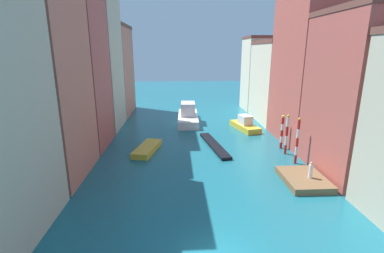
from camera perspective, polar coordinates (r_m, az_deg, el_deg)
The scene contains 18 objects.
ground_plane at distance 40.49m, azimuth 0.57°, elevation -2.19°, with size 154.00×154.00×0.00m, color #196070.
building_left_1 at distance 29.44m, azimuth -28.35°, elevation 9.95°, with size 6.56×9.35×20.61m.
building_left_2 at distance 37.88m, azimuth -22.48°, elevation 10.21°, with size 6.56×8.37×19.07m.
building_left_3 at distance 46.65m, azimuth -18.91°, elevation 12.74°, with size 6.56×9.53×21.47m.
building_left_4 at distance 57.18m, azimuth -15.84°, elevation 10.95°, with size 6.56×11.93×16.81m.
building_right_1 at distance 31.40m, azimuth 30.56°, elevation 5.56°, with size 6.56×10.01×15.93m.
building_right_2 at distance 40.48m, azimuth 22.69°, elevation 11.14°, with size 6.56×11.26×20.07m.
building_right_3 at distance 51.37m, azimuth 16.83°, elevation 8.77°, with size 6.56×12.06×13.81m.
building_right_4 at distance 60.84m, azimuth 13.69°, elevation 10.41°, with size 6.56×7.63×14.92m.
waterfront_dock at distance 28.99m, azimuth 21.79°, elevation -9.95°, with size 3.80×5.13×0.62m.
person_on_dock at distance 28.49m, azimuth 23.02°, elevation -8.24°, with size 0.36×0.36×1.58m.
mooring_pole_0 at distance 32.47m, azimuth 20.65°, elevation -2.71°, with size 0.31×0.31×5.23m.
mooring_pole_1 at distance 35.18m, azimuth 18.72°, elevation -1.48°, with size 0.35×0.35×4.87m.
mooring_pole_2 at distance 37.11m, azimuth 17.86°, elevation -0.98°, with size 0.38×0.38×4.35m.
vaporetto_white at distance 48.63m, azimuth -0.82°, elevation 2.22°, with size 3.59×10.64×3.49m.
gondola_black at distance 36.69m, azimuth 4.53°, elevation -3.79°, with size 2.94×10.15×0.38m.
motorboat_0 at distance 45.11m, azimuth 10.73°, elevation 0.36°, with size 3.80×6.87×2.29m.
motorboat_1 at distance 35.28m, azimuth -9.11°, elevation -4.46°, with size 3.33×6.34×0.69m.
Camera 1 is at (-2.47, -14.07, 12.09)m, focal length 26.19 mm.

